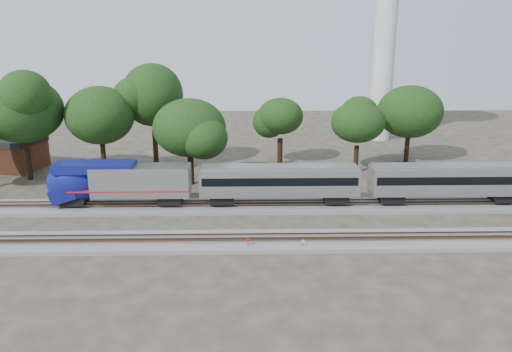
{
  "coord_description": "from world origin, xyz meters",
  "views": [
    {
      "loc": [
        2.69,
        -47.75,
        19.22
      ],
      "look_at": [
        3.81,
        5.0,
        4.07
      ],
      "focal_mm": 35.0,
      "sensor_mm": 36.0,
      "label": 1
    }
  ],
  "objects": [
    {
      "name": "ground",
      "position": [
        0.0,
        0.0,
        0.0
      ],
      "size": [
        160.0,
        160.0,
        0.0
      ],
      "primitive_type": "plane",
      "color": "#383328",
      "rests_on": "ground"
    },
    {
      "name": "track_far",
      "position": [
        0.0,
        6.0,
        0.21
      ],
      "size": [
        160.0,
        5.0,
        0.73
      ],
      "color": "slate",
      "rests_on": "ground"
    },
    {
      "name": "track_near",
      "position": [
        0.0,
        -4.0,
        0.21
      ],
      "size": [
        160.0,
        5.0,
        0.73
      ],
      "color": "slate",
      "rests_on": "ground"
    },
    {
      "name": "train",
      "position": [
        25.88,
        6.0,
        3.27
      ],
      "size": [
        92.8,
        3.2,
        4.72
      ],
      "color": "silver",
      "rests_on": "ground"
    },
    {
      "name": "switch_stand_red",
      "position": [
        2.85,
        -5.46,
        0.73
      ],
      "size": [
        0.34,
        0.18,
        1.14
      ],
      "rotation": [
        0.0,
        0.0,
        -0.42
      ],
      "color": "#512D19",
      "rests_on": "ground"
    },
    {
      "name": "switch_stand_white",
      "position": [
        7.91,
        -5.5,
        0.62
      ],
      "size": [
        0.31,
        0.09,
        0.97
      ],
      "rotation": [
        0.0,
        0.0,
        -0.2
      ],
      "color": "#512D19",
      "rests_on": "ground"
    },
    {
      "name": "switch_lever",
      "position": [
        7.46,
        -5.23,
        0.15
      ],
      "size": [
        0.57,
        0.43,
        0.3
      ],
      "primitive_type": "cube",
      "rotation": [
        0.0,
        0.0,
        0.29
      ],
      "color": "#512D19",
      "rests_on": "ground"
    },
    {
      "name": "brick_building",
      "position": [
        -32.29,
        24.02,
        2.34
      ],
      "size": [
        10.96,
        8.81,
        4.65
      ],
      "rotation": [
        0.0,
        0.0,
        -0.22
      ],
      "color": "brown",
      "rests_on": "ground"
    },
    {
      "name": "tree_1",
      "position": [
        -26.69,
        18.13,
        9.51
      ],
      "size": [
        9.68,
        9.68,
        13.65
      ],
      "color": "black",
      "rests_on": "ground"
    },
    {
      "name": "tree_2",
      "position": [
        -16.79,
        19.01,
        8.62
      ],
      "size": [
        8.78,
        8.78,
        12.38
      ],
      "color": "black",
      "rests_on": "ground"
    },
    {
      "name": "tree_3",
      "position": [
        -10.34,
        22.86,
        10.86
      ],
      "size": [
        11.04,
        11.04,
        15.57
      ],
      "color": "black",
      "rests_on": "ground"
    },
    {
      "name": "tree_4",
      "position": [
        -4.52,
        15.56,
        7.52
      ],
      "size": [
        7.66,
        7.66,
        10.8
      ],
      "color": "black",
      "rests_on": "ground"
    },
    {
      "name": "tree_5",
      "position": [
        7.88,
        25.7,
        7.34
      ],
      "size": [
        7.48,
        7.48,
        10.55
      ],
      "color": "black",
      "rests_on": "ground"
    },
    {
      "name": "tree_6",
      "position": [
        18.37,
        20.67,
        7.26
      ],
      "size": [
        7.4,
        7.4,
        10.44
      ],
      "color": "black",
      "rests_on": "ground"
    },
    {
      "name": "tree_7",
      "position": [
        27.49,
        26.53,
        7.8
      ],
      "size": [
        7.95,
        7.95,
        11.21
      ],
      "color": "black",
      "rests_on": "ground"
    }
  ]
}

